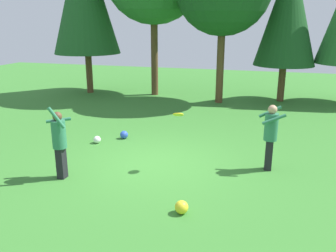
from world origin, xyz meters
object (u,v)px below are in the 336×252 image
at_px(ball_white, 97,140).
at_px(person_thrower, 59,139).
at_px(person_catcher, 271,132).
at_px(ball_blue, 124,135).
at_px(ball_yellow, 182,207).
at_px(tree_right, 288,10).
at_px(frisbee, 178,114).

bearing_deg(ball_white, person_thrower, -81.91).
xyz_separation_m(person_catcher, ball_blue, (-4.65, 1.33, -0.91)).
height_order(ball_white, ball_blue, ball_blue).
bearing_deg(ball_yellow, person_thrower, 165.44).
bearing_deg(tree_right, ball_blue, -124.16).
bearing_deg(ball_white, ball_blue, 45.66).
distance_m(ball_white, tree_right, 10.79).
height_order(ball_yellow, tree_right, tree_right).
height_order(ball_blue, tree_right, tree_right).
bearing_deg(ball_white, frisbee, -23.00).
bearing_deg(frisbee, person_thrower, -153.09).
relative_size(frisbee, ball_blue, 1.20).
xyz_separation_m(frisbee, ball_blue, (-2.35, 1.94, -1.36)).
bearing_deg(ball_blue, tree_right, 55.84).
bearing_deg(person_thrower, ball_yellow, -41.46).
bearing_deg(tree_right, person_thrower, -116.48).
relative_size(person_thrower, ball_blue, 7.07).
height_order(person_thrower, ball_yellow, person_thrower).
distance_m(frisbee, ball_yellow, 2.65).
bearing_deg(person_catcher, person_thrower, 6.58).
relative_size(person_thrower, frisbee, 5.89).
bearing_deg(person_catcher, ball_blue, -30.97).
height_order(person_catcher, frisbee, person_catcher).
relative_size(person_catcher, tree_right, 0.26).
xyz_separation_m(person_thrower, person_catcher, (4.93, 1.95, 0.02)).
distance_m(person_catcher, tree_right, 9.39).
bearing_deg(person_catcher, ball_yellow, 44.48).
bearing_deg(ball_blue, person_catcher, -15.93).
bearing_deg(tree_right, frisbee, -106.15).
bearing_deg(person_thrower, person_catcher, -5.28).
bearing_deg(ball_white, person_catcher, -7.09).
bearing_deg(tree_right, ball_white, -125.11).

